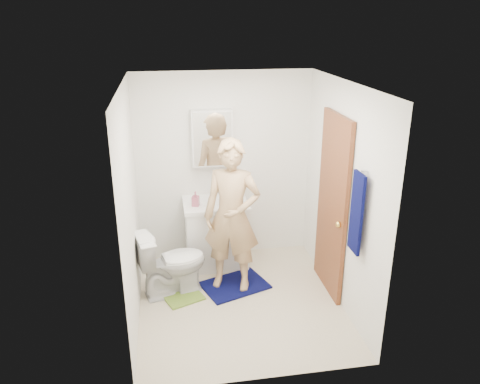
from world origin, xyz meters
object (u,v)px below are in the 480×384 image
object	(u,v)px
medicine_cabinet	(212,138)
man	(232,216)
towel	(357,213)
toilet	(172,262)
soap_dispenser	(196,199)
toothbrush_cup	(235,194)
vanity_cabinet	(216,235)

from	to	relation	value
medicine_cabinet	man	world-z (taller)	medicine_cabinet
towel	man	distance (m)	1.43
medicine_cabinet	toilet	distance (m)	1.57
medicine_cabinet	towel	world-z (taller)	medicine_cabinet
medicine_cabinet	toilet	xyz separation A→B (m)	(-0.57, -0.81, -1.21)
toilet	soap_dispenser	distance (m)	0.82
toilet	toothbrush_cup	world-z (taller)	toothbrush_cup
soap_dispenser	man	xyz separation A→B (m)	(0.37, -0.50, -0.04)
soap_dispenser	toothbrush_cup	distance (m)	0.54
medicine_cabinet	towel	distance (m)	2.11
toothbrush_cup	toilet	bearing A→B (deg)	-139.81
vanity_cabinet	man	distance (m)	0.78
medicine_cabinet	soap_dispenser	xyz separation A→B (m)	(-0.25, -0.31, -0.66)
toothbrush_cup	man	world-z (taller)	man
towel	man	world-z (taller)	man
vanity_cabinet	medicine_cabinet	size ratio (longest dim) A/B	1.14
toilet	medicine_cabinet	bearing A→B (deg)	-49.17
towel	man	xyz separation A→B (m)	(-1.06, 0.90, -0.35)
toothbrush_cup	man	bearing A→B (deg)	-101.24
toothbrush_cup	soap_dispenser	bearing A→B (deg)	-159.06
towel	soap_dispenser	bearing A→B (deg)	135.49
medicine_cabinet	toilet	size ratio (longest dim) A/B	0.90
vanity_cabinet	soap_dispenser	distance (m)	0.60
vanity_cabinet	toilet	world-z (taller)	vanity_cabinet
soap_dispenser	man	bearing A→B (deg)	-53.95
vanity_cabinet	soap_dispenser	world-z (taller)	soap_dispenser
vanity_cabinet	toilet	bearing A→B (deg)	-134.13
medicine_cabinet	toothbrush_cup	world-z (taller)	medicine_cabinet
towel	toothbrush_cup	xyz separation A→B (m)	(-0.92, 1.60, -0.35)
medicine_cabinet	soap_dispenser	world-z (taller)	medicine_cabinet
toilet	toothbrush_cup	bearing A→B (deg)	-63.92
towel	toilet	distance (m)	2.15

